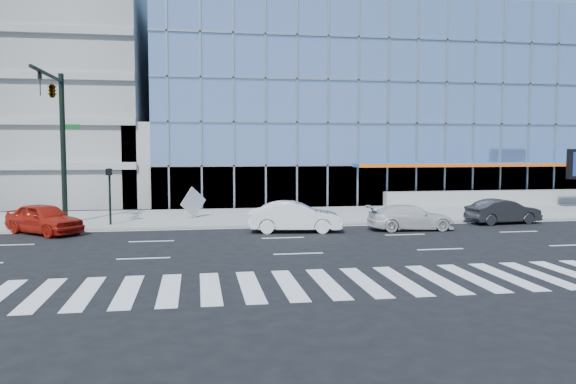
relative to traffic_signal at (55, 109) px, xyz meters
name	(u,v)px	position (x,y,z in m)	size (l,w,h in m)	color
ground	(283,238)	(11.00, -4.57, -6.16)	(160.00, 160.00, 0.00)	black
sidewalk	(263,216)	(11.00, 3.43, -6.09)	(120.00, 8.00, 0.15)	gray
theatre_building	(386,114)	(25.00, 21.43, 1.34)	(42.00, 26.00, 15.00)	#7B9ACD
parking_garage	(5,80)	(-9.00, 21.43, 3.84)	(24.00, 24.00, 20.00)	gray
ramp_block	(169,164)	(5.00, 13.43, -3.16)	(6.00, 8.00, 6.00)	gray
tower_backdrop	(27,23)	(-19.00, 65.43, 17.84)	(14.00, 14.00, 48.00)	gray
traffic_signal	(55,109)	(0.00, 0.00, 0.00)	(1.14, 5.74, 8.00)	black
ped_signal_post	(110,187)	(2.50, 0.37, -4.02)	(0.30, 0.33, 3.00)	black
white_suv	(411,217)	(17.89, -3.04, -5.52)	(1.80, 4.43, 1.28)	silver
white_sedan	(295,217)	(11.89, -2.77, -5.40)	(1.61, 4.63, 1.53)	white
dark_sedan	(503,211)	(23.89, -1.57, -5.49)	(1.43, 4.11, 1.36)	black
red_sedan	(44,219)	(-0.37, -1.41, -5.41)	(1.78, 4.43, 1.51)	#AA190D
tilted_panel	(193,202)	(6.84, 2.62, -5.10)	(1.30, 0.06, 1.30)	#ABABAB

